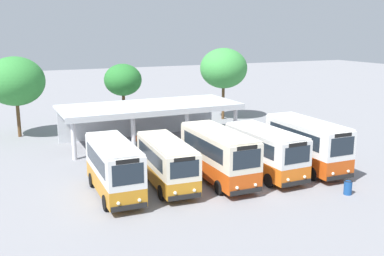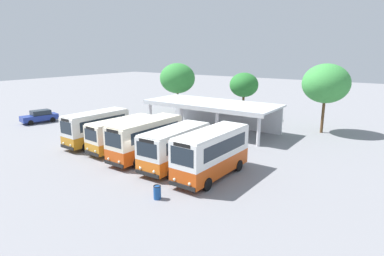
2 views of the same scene
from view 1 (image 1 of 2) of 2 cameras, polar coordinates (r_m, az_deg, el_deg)
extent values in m
plane|color=gray|center=(28.34, 6.40, -7.90)|extent=(180.00, 180.00, 0.00)
cylinder|color=black|center=(25.95, -6.59, -8.81)|extent=(0.25, 0.91, 0.90)
cylinder|color=black|center=(25.51, -10.97, -9.35)|extent=(0.25, 0.91, 0.90)
cylinder|color=black|center=(29.72, -8.86, -6.07)|extent=(0.25, 0.91, 0.90)
cylinder|color=black|center=(29.34, -12.69, -6.48)|extent=(0.25, 0.91, 0.90)
cube|color=orange|center=(27.45, -9.87, -6.70)|extent=(2.31, 6.75, 1.03)
cube|color=silver|center=(27.02, -9.98, -3.90)|extent=(2.31, 6.75, 1.77)
cube|color=silver|center=(26.78, -10.06, -1.96)|extent=(2.24, 6.55, 0.12)
cube|color=black|center=(24.51, -8.00, -9.98)|extent=(2.00, 0.16, 0.28)
cube|color=#1E2833|center=(23.92, -8.16, -5.89)|extent=(1.73, 0.10, 1.15)
cube|color=black|center=(23.70, -8.22, -4.25)|extent=(1.27, 0.09, 0.24)
cube|color=#1E2833|center=(27.34, -7.90, -3.52)|extent=(0.21, 5.35, 0.97)
cube|color=#1E2833|center=(26.91, -12.20, -3.95)|extent=(0.21, 5.35, 0.97)
sphere|color=#EAEACC|center=(24.55, -6.71, -9.13)|extent=(0.20, 0.20, 0.20)
sphere|color=#EAEACC|center=(24.28, -9.37, -9.46)|extent=(0.20, 0.20, 0.20)
cylinder|color=black|center=(27.20, 0.15, -7.70)|extent=(0.28, 0.91, 0.90)
cylinder|color=black|center=(26.59, -3.94, -8.21)|extent=(0.28, 0.91, 0.90)
cylinder|color=black|center=(30.96, -2.64, -5.17)|extent=(0.28, 0.91, 0.90)
cylinder|color=black|center=(30.43, -6.26, -5.55)|extent=(0.28, 0.91, 0.90)
cube|color=orange|center=(28.63, -3.25, -5.80)|extent=(2.57, 6.92, 0.96)
cube|color=beige|center=(28.27, -3.28, -3.42)|extent=(2.57, 6.92, 1.52)
cube|color=beige|center=(28.05, -3.30, -1.81)|extent=(2.50, 6.71, 0.12)
cube|color=black|center=(25.69, -0.91, -8.77)|extent=(2.01, 0.24, 0.28)
cube|color=#1E2833|center=(25.18, -0.95, -5.29)|extent=(1.73, 0.17, 0.99)
cube|color=black|center=(25.01, -0.96, -4.01)|extent=(1.27, 0.14, 0.24)
cube|color=#1E2833|center=(28.66, -1.34, -3.07)|extent=(0.41, 5.42, 0.83)
cube|color=#1E2833|center=(28.07, -5.38, -3.46)|extent=(0.41, 5.42, 0.83)
sphere|color=#EAEACC|center=(25.78, 0.31, -7.96)|extent=(0.20, 0.20, 0.20)
sphere|color=#EAEACC|center=(25.41, -2.16, -8.28)|extent=(0.20, 0.20, 0.20)
cylinder|color=black|center=(28.38, 7.36, -6.93)|extent=(0.23, 0.90, 0.90)
cylinder|color=black|center=(27.38, 3.46, -7.58)|extent=(0.23, 0.90, 0.90)
cylinder|color=black|center=(32.11, 3.21, -4.52)|extent=(0.23, 0.90, 0.90)
cylinder|color=black|center=(31.23, -0.33, -4.99)|extent=(0.23, 0.90, 0.90)
cube|color=#D14C14|center=(29.58, 3.34, -4.98)|extent=(2.36, 7.30, 1.17)
cube|color=beige|center=(29.17, 3.37, -2.26)|extent=(2.36, 7.30, 1.74)
cube|color=beige|center=(28.95, 3.40, -0.49)|extent=(2.29, 7.08, 0.12)
cube|color=black|center=(26.70, 6.94, -8.03)|extent=(2.15, 0.13, 0.28)
cube|color=#1E2833|center=(26.12, 7.00, -4.00)|extent=(1.85, 0.08, 1.13)
cube|color=black|center=(25.93, 7.04, -2.52)|extent=(1.35, 0.07, 0.24)
cube|color=#1E2833|center=(29.76, 5.20, -1.90)|extent=(0.13, 5.81, 0.95)
cube|color=#1E2833|center=(28.77, 1.30, -2.35)|extent=(0.13, 5.81, 0.95)
sphere|color=#EAEACC|center=(26.90, 8.09, -7.19)|extent=(0.20, 0.20, 0.20)
sphere|color=#EAEACC|center=(26.30, 5.77, -7.60)|extent=(0.20, 0.20, 0.20)
cylinder|color=black|center=(30.26, 13.23, -5.92)|extent=(0.24, 0.90, 0.90)
cylinder|color=black|center=(28.97, 9.78, -6.60)|extent=(0.24, 0.90, 0.90)
cylinder|color=black|center=(33.47, 8.70, -3.93)|extent=(0.24, 0.90, 0.90)
cylinder|color=black|center=(32.31, 5.44, -4.45)|extent=(0.24, 0.90, 0.90)
cube|color=orange|center=(31.07, 9.23, -4.35)|extent=(2.45, 6.85, 1.07)
cube|color=silver|center=(30.71, 9.32, -1.93)|extent=(2.45, 6.85, 1.64)
cube|color=silver|center=(30.50, 9.38, -0.33)|extent=(2.38, 6.64, 0.12)
cube|color=black|center=(28.60, 13.16, -6.86)|extent=(2.21, 0.14, 0.28)
cube|color=#1E2833|center=(28.10, 13.28, -3.37)|extent=(1.90, 0.09, 1.07)
cube|color=black|center=(27.93, 13.35, -2.08)|extent=(1.39, 0.08, 0.24)
cube|color=#1E2833|center=(31.43, 10.93, -1.56)|extent=(0.15, 5.44, 0.90)
cube|color=#1E2833|center=(30.15, 7.42, -2.05)|extent=(0.15, 5.44, 0.90)
sphere|color=#EAEACC|center=(28.90, 14.17, -6.06)|extent=(0.20, 0.20, 0.20)
sphere|color=#EAEACC|center=(28.13, 12.15, -6.47)|extent=(0.20, 0.20, 0.20)
cylinder|color=black|center=(32.19, 18.21, -5.11)|extent=(0.24, 0.90, 0.90)
cylinder|color=black|center=(30.83, 15.16, -5.68)|extent=(0.24, 0.90, 0.90)
cylinder|color=black|center=(35.45, 13.49, -3.20)|extent=(0.24, 0.90, 0.90)
cylinder|color=black|center=(34.22, 10.56, -3.64)|extent=(0.24, 0.90, 0.90)
cube|color=#D14C14|center=(32.98, 14.32, -3.49)|extent=(2.43, 7.19, 1.18)
cube|color=white|center=(32.61, 14.46, -0.92)|extent=(2.43, 7.19, 1.85)
cube|color=white|center=(32.40, 14.55, 0.77)|extent=(2.36, 6.97, 0.12)
cube|color=black|center=(30.49, 18.40, -5.96)|extent=(2.17, 0.15, 0.28)
cube|color=#1E2833|center=(29.96, 18.61, -2.27)|extent=(1.87, 0.09, 1.20)
cube|color=black|center=(29.79, 18.71, -0.87)|extent=(1.37, 0.08, 0.24)
cube|color=#1E2833|center=(33.36, 15.89, -0.62)|extent=(0.16, 5.71, 1.02)
cube|color=#1E2833|center=(32.00, 12.75, -0.99)|extent=(0.16, 5.71, 1.02)
sphere|color=#EAEACC|center=(30.81, 19.30, -5.23)|extent=(0.20, 0.20, 0.20)
sphere|color=#EAEACC|center=(30.00, 17.53, -5.58)|extent=(0.20, 0.20, 0.20)
cylinder|color=silver|center=(35.32, -14.85, -1.41)|extent=(0.36, 0.36, 3.20)
cylinder|color=silver|center=(36.37, -7.50, -0.69)|extent=(0.36, 0.36, 3.20)
cylinder|color=silver|center=(37.99, -0.67, -0.01)|extent=(0.36, 0.36, 3.20)
cylinder|color=silver|center=(40.11, 5.53, 0.60)|extent=(0.36, 0.36, 3.20)
cube|color=silver|center=(42.21, -6.66, 1.18)|extent=(15.01, 0.20, 3.20)
cube|color=silver|center=(39.24, -5.42, 2.86)|extent=(15.51, 6.42, 0.20)
cube|color=silver|center=(36.36, -3.76, 1.74)|extent=(15.51, 0.10, 0.28)
cylinder|color=slate|center=(38.64, -6.75, -1.99)|extent=(0.03, 0.03, 0.44)
cylinder|color=slate|center=(38.52, -7.24, -2.05)|extent=(0.03, 0.03, 0.44)
cylinder|color=slate|center=(38.96, -6.94, -1.88)|extent=(0.03, 0.03, 0.44)
cylinder|color=slate|center=(38.84, -7.42, -1.93)|extent=(0.03, 0.03, 0.44)
cube|color=#D85919|center=(38.68, -7.10, -1.62)|extent=(0.46, 0.46, 0.04)
cube|color=#D85919|center=(38.81, -7.21, -1.27)|extent=(0.44, 0.06, 0.40)
cylinder|color=slate|center=(38.89, -5.76, -1.87)|extent=(0.03, 0.03, 0.44)
cylinder|color=slate|center=(38.76, -6.25, -1.93)|extent=(0.03, 0.03, 0.44)
cylinder|color=slate|center=(39.21, -5.96, -1.76)|extent=(0.03, 0.03, 0.44)
cylinder|color=slate|center=(39.08, -6.43, -1.82)|extent=(0.03, 0.03, 0.44)
cube|color=#D85919|center=(38.93, -6.11, -1.50)|extent=(0.46, 0.46, 0.04)
cube|color=#D85919|center=(39.06, -6.22, -1.15)|extent=(0.44, 0.06, 0.40)
cylinder|color=slate|center=(39.15, -4.79, -1.76)|extent=(0.03, 0.03, 0.44)
cylinder|color=slate|center=(39.02, -5.26, -1.81)|extent=(0.03, 0.03, 0.44)
cylinder|color=slate|center=(39.46, -4.98, -1.64)|extent=(0.03, 0.03, 0.44)
cylinder|color=slate|center=(39.33, -5.46, -1.70)|extent=(0.03, 0.03, 0.44)
cube|color=#D85919|center=(39.18, -5.13, -1.39)|extent=(0.46, 0.46, 0.04)
cube|color=#D85919|center=(39.31, -5.25, -1.04)|extent=(0.44, 0.06, 0.40)
cylinder|color=slate|center=(39.35, -3.78, -1.66)|extent=(0.03, 0.03, 0.44)
cylinder|color=slate|center=(39.21, -4.25, -1.72)|extent=(0.03, 0.03, 0.44)
cylinder|color=slate|center=(39.66, -3.99, -1.55)|extent=(0.03, 0.03, 0.44)
cylinder|color=slate|center=(39.53, -4.45, -1.61)|extent=(0.03, 0.03, 0.44)
cube|color=#D85919|center=(39.38, -4.12, -1.30)|extent=(0.46, 0.46, 0.04)
cube|color=#D85919|center=(39.51, -4.24, -0.96)|extent=(0.44, 0.06, 0.40)
cylinder|color=slate|center=(39.52, -2.76, -1.59)|extent=(0.03, 0.03, 0.44)
cylinder|color=slate|center=(39.38, -3.23, -1.64)|extent=(0.03, 0.03, 0.44)
cylinder|color=slate|center=(39.83, -2.98, -1.48)|extent=(0.03, 0.03, 0.44)
cylinder|color=slate|center=(39.69, -3.44, -1.53)|extent=(0.03, 0.03, 0.44)
cube|color=#D85919|center=(39.55, -3.11, -1.22)|extent=(0.46, 0.46, 0.04)
cube|color=#D85919|center=(39.68, -3.23, -0.88)|extent=(0.44, 0.06, 0.40)
cylinder|color=brown|center=(47.35, -8.68, 2.39)|extent=(0.32, 0.32, 3.26)
ellipsoid|color=#28722D|center=(46.91, -8.80, 6.09)|extent=(3.87, 3.87, 3.29)
cylinder|color=brown|center=(49.79, 3.99, 3.26)|extent=(0.32, 0.32, 3.71)
ellipsoid|color=green|center=(49.32, 4.05, 7.61)|extent=(5.15, 5.15, 4.38)
cylinder|color=brown|center=(44.47, -21.23, 0.99)|extent=(0.32, 0.32, 3.21)
ellipsoid|color=#338438|center=(43.95, -21.60, 5.57)|extent=(5.28, 5.28, 4.48)
cylinder|color=#19478C|center=(28.96, 19.25, -7.21)|extent=(0.48, 0.48, 0.85)
torus|color=black|center=(28.82, 19.32, -6.37)|extent=(0.49, 0.49, 0.06)
camera|label=2|loc=(32.25, 55.94, 5.71)|focal=29.72mm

